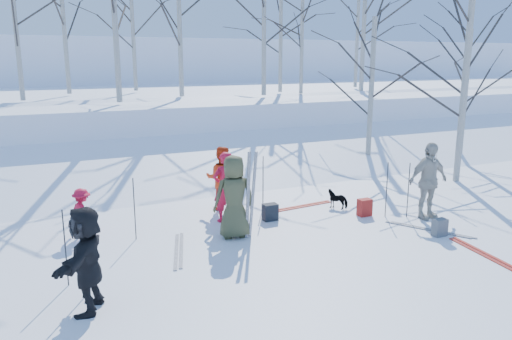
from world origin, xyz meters
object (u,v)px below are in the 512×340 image
skier_red_seated (82,213)px  backpack_red (365,207)px  skier_olive_center (234,197)px  skier_redor_behind (221,178)px  skier_cream_east (428,181)px  backpack_grey (440,227)px  skier_red_north (225,187)px  skier_grey_west (86,259)px  backpack_dark (270,212)px  dog (338,199)px

skier_red_seated → backpack_red: size_ratio=2.54×
skier_olive_center → skier_redor_behind: 2.08m
skier_cream_east → backpack_grey: size_ratio=4.85×
skier_red_north → skier_red_seated: bearing=-10.6°
skier_red_north → skier_grey_west: size_ratio=1.01×
skier_redor_behind → backpack_grey: skier_redor_behind is taller
skier_redor_behind → skier_red_north: bearing=101.5°
skier_olive_center → skier_red_seated: bearing=-18.3°
skier_red_seated → skier_grey_west: size_ratio=0.65×
skier_redor_behind → backpack_grey: size_ratio=4.25×
skier_red_north → skier_cream_east: bearing=153.0°
skier_redor_behind → backpack_grey: (3.56, -3.82, -0.62)m
backpack_dark → backpack_grey: bearing=-41.1°
backpack_grey → dog: bearing=107.5°
skier_red_north → skier_redor_behind: skier_red_north is taller
skier_olive_center → backpack_red: skier_olive_center is taller
skier_redor_behind → backpack_red: (2.95, -1.99, -0.60)m
skier_red_seated → skier_cream_east: 7.91m
dog → skier_red_north: bearing=-43.2°
skier_grey_west → backpack_grey: 7.30m
skier_cream_east → skier_grey_west: size_ratio=1.12×
skier_olive_center → backpack_red: (3.44, 0.03, -0.69)m
skier_red_seated → skier_red_north: bearing=-116.9°
backpack_grey → backpack_dark: size_ratio=0.95×
skier_redor_behind → backpack_grey: bearing=160.5°
skier_redor_behind → backpack_dark: bearing=145.7°
skier_redor_behind → backpack_red: size_ratio=3.85×
skier_red_north → skier_redor_behind: size_ratio=1.03×
skier_redor_behind → skier_red_seated: skier_redor_behind is taller
skier_red_north → skier_redor_behind: 0.97m
dog → backpack_dark: dog is taller
skier_red_seated → backpack_grey: 7.69m
skier_redor_behind → skier_cream_east: bearing=174.3°
skier_red_north → backpack_dark: bearing=153.2°
skier_olive_center → backpack_dark: size_ratio=4.48×
dog → backpack_red: dog is taller
skier_red_seated → skier_olive_center: bearing=-136.8°
skier_grey_west → backpack_red: (6.66, 2.04, -0.62)m
skier_olive_center → dog: (3.21, 0.85, -0.66)m
skier_grey_west → backpack_dark: (4.42, 2.70, -0.63)m
skier_olive_center → backpack_red: size_ratio=4.26×
skier_olive_center → skier_cream_east: 4.73m
dog → backpack_grey: size_ratio=1.48×
skier_red_north → dog: (3.00, -0.23, -0.59)m
skier_red_north → backpack_grey: 4.84m
skier_grey_west → skier_olive_center: bearing=146.5°
skier_grey_west → skier_red_seated: bearing=-160.2°
skier_red_seated → backpack_red: skier_red_seated is taller
skier_red_north → backpack_dark: (0.98, -0.39, -0.63)m
skier_cream_east → dog: bearing=134.1°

